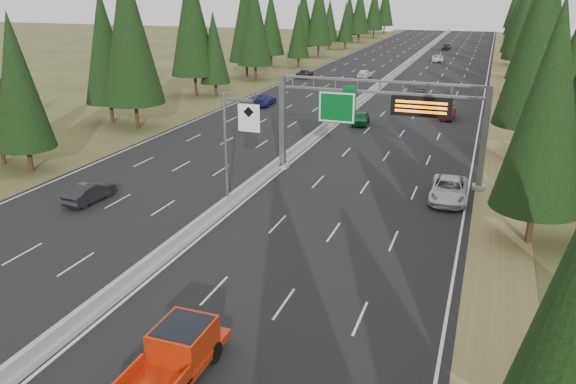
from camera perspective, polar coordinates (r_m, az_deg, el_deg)
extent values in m
cube|color=black|center=(90.29, 9.37, 10.55)|extent=(32.00, 260.00, 0.08)
cube|color=olive|center=(88.84, 20.85, 9.37)|extent=(3.60, 260.00, 0.06)
cube|color=#41411E|center=(95.10, -1.41, 11.27)|extent=(3.60, 260.00, 0.06)
cube|color=gray|center=(90.26, 9.37, 10.67)|extent=(0.70, 260.00, 0.30)
cube|color=gray|center=(90.19, 9.39, 10.92)|extent=(0.30, 260.00, 0.60)
cube|color=slate|center=(46.68, -0.56, 7.06)|extent=(0.45, 0.45, 7.80)
cube|color=gray|center=(47.65, -0.55, 2.66)|extent=(0.90, 0.90, 0.30)
cube|color=slate|center=(43.91, 19.31, 5.10)|extent=(0.45, 0.45, 7.80)
cube|color=gray|center=(44.95, 18.77, 0.48)|extent=(0.90, 0.90, 0.30)
cube|color=slate|center=(43.88, 9.36, 11.05)|extent=(15.85, 0.35, 0.16)
cube|color=slate|center=(44.02, 9.30, 9.97)|extent=(15.85, 0.35, 0.16)
cube|color=#054C19|center=(44.72, 4.98, 8.58)|extent=(3.00, 0.10, 2.50)
cube|color=silver|center=(44.67, 4.96, 8.56)|extent=(2.85, 0.02, 2.35)
cube|color=#054C19|center=(44.21, 6.31, 10.38)|extent=(1.10, 0.10, 0.45)
cube|color=black|center=(43.41, 13.38, 8.44)|extent=(4.50, 0.40, 1.50)
cube|color=orange|center=(43.13, 13.38, 8.84)|extent=(3.80, 0.02, 0.18)
cube|color=orange|center=(43.20, 13.34, 8.39)|extent=(3.80, 0.02, 0.18)
cube|color=orange|center=(43.26, 13.31, 7.93)|extent=(3.80, 0.02, 0.18)
cylinder|color=slate|center=(37.88, -6.33, 4.02)|extent=(0.20, 0.20, 8.00)
cube|color=gray|center=(39.12, -6.12, -1.48)|extent=(0.50, 0.50, 0.20)
cube|color=slate|center=(36.63, -5.12, 9.31)|extent=(2.00, 0.15, 0.15)
cube|color=silver|center=(36.42, -3.99, 7.51)|extent=(1.50, 0.06, 1.80)
cylinder|color=black|center=(36.43, 23.40, -3.12)|extent=(0.40, 0.40, 2.28)
cone|color=black|center=(34.48, 25.02, 7.86)|extent=(5.13, 5.13, 11.98)
cylinder|color=black|center=(55.59, 23.00, 4.88)|extent=(0.40, 0.40, 2.87)
cone|color=black|center=(54.21, 24.30, 14.06)|extent=(6.47, 6.47, 15.09)
cylinder|color=black|center=(72.85, 23.10, 7.94)|extent=(0.40, 0.40, 2.39)
cone|color=black|center=(71.87, 23.92, 13.74)|extent=(5.38, 5.38, 12.55)
cylinder|color=black|center=(72.12, 26.44, 7.19)|extent=(0.40, 0.40, 2.03)
cone|color=black|center=(71.22, 27.23, 12.15)|extent=(4.57, 4.57, 10.66)
cylinder|color=black|center=(87.38, 22.77, 9.75)|extent=(0.40, 0.40, 2.38)
cone|color=black|center=(86.56, 23.44, 14.58)|extent=(5.36, 5.36, 12.50)
cylinder|color=black|center=(89.47, 24.77, 9.62)|extent=(0.40, 0.40, 2.20)
cone|color=black|center=(88.71, 25.42, 13.96)|extent=(4.94, 4.94, 11.54)
cylinder|color=black|center=(106.33, 22.50, 11.53)|extent=(0.40, 0.40, 3.03)
cone|color=black|center=(105.61, 23.20, 16.59)|extent=(6.81, 6.81, 15.90)
cylinder|color=black|center=(107.81, 24.65, 11.10)|extent=(0.40, 0.40, 2.16)
cone|color=black|center=(107.19, 25.19, 14.65)|extent=(4.87, 4.87, 11.36)
cylinder|color=black|center=(122.87, 21.94, 12.43)|extent=(0.40, 0.40, 2.49)
cone|color=black|center=(122.28, 22.42, 16.02)|extent=(5.60, 5.60, 13.08)
cylinder|color=black|center=(123.46, 23.88, 12.20)|extent=(0.40, 0.40, 2.49)
cone|color=black|center=(122.87, 24.40, 15.78)|extent=(5.61, 5.61, 13.08)
cylinder|color=black|center=(141.65, 21.79, 13.12)|extent=(0.40, 0.40, 1.76)
cone|color=black|center=(141.23, 22.08, 15.32)|extent=(3.96, 3.96, 9.24)
cylinder|color=black|center=(141.26, 23.37, 13.16)|extent=(0.40, 0.40, 3.03)
cone|color=black|center=(140.71, 23.92, 16.97)|extent=(6.83, 6.83, 15.93)
cylinder|color=black|center=(160.74, 21.72, 13.80)|extent=(0.40, 0.40, 1.84)
cone|color=black|center=(160.36, 21.99, 15.83)|extent=(4.14, 4.14, 9.67)
cylinder|color=black|center=(161.36, 23.49, 13.77)|extent=(0.40, 0.40, 2.82)
cone|color=black|center=(160.89, 23.94, 16.86)|extent=(6.34, 6.34, 14.78)
cylinder|color=black|center=(178.22, 21.63, 14.30)|extent=(0.40, 0.40, 1.89)
cone|color=black|center=(177.87, 21.88, 16.18)|extent=(4.25, 4.25, 9.93)
cylinder|color=black|center=(179.13, 23.08, 14.16)|extent=(0.40, 0.40, 2.06)
cone|color=black|center=(178.77, 23.37, 16.20)|extent=(4.63, 4.63, 10.81)
cylinder|color=black|center=(197.05, 21.83, 14.81)|extent=(0.40, 0.40, 2.73)
cone|color=black|center=(196.67, 22.16, 17.27)|extent=(6.14, 6.14, 14.32)
cylinder|color=black|center=(193.68, 22.78, 14.55)|extent=(0.40, 0.40, 2.22)
cone|color=black|center=(193.32, 23.06, 16.58)|extent=(5.00, 5.00, 11.66)
cylinder|color=black|center=(51.25, -24.73, 2.98)|extent=(0.40, 0.40, 2.07)
cone|color=black|center=(49.96, -25.81, 10.08)|extent=(4.66, 4.66, 10.87)
cylinder|color=black|center=(54.79, -27.02, 3.50)|extent=(0.40, 0.40, 1.82)
cylinder|color=black|center=(63.39, -15.11, 7.46)|extent=(0.40, 0.40, 2.84)
cone|color=black|center=(62.18, -15.86, 15.44)|extent=(6.38, 6.38, 14.89)
cylinder|color=black|center=(67.32, -17.47, 7.72)|extent=(0.40, 0.40, 2.35)
cone|color=black|center=(66.27, -18.14, 13.92)|extent=(5.29, 5.29, 12.33)
cylinder|color=black|center=(81.44, -7.34, 10.28)|extent=(0.40, 0.40, 1.86)
cone|color=black|center=(80.68, -7.52, 14.35)|extent=(4.18, 4.18, 9.76)
cylinder|color=black|center=(82.29, -9.36, 10.65)|extent=(0.40, 0.40, 2.91)
cone|color=black|center=(81.35, -9.74, 16.98)|extent=(6.55, 6.55, 15.28)
cylinder|color=black|center=(95.13, -3.31, 12.00)|extent=(0.40, 0.40, 2.55)
cone|color=black|center=(94.36, -3.41, 16.80)|extent=(5.74, 5.74, 13.40)
cylinder|color=black|center=(98.94, -4.20, 12.32)|extent=(0.40, 0.40, 2.65)
cone|color=black|center=(98.19, -4.33, 17.12)|extent=(5.96, 5.96, 13.92)
cylinder|color=black|center=(111.23, 1.06, 13.02)|extent=(0.40, 0.40, 1.90)
cone|color=black|center=(110.67, 1.08, 16.08)|extent=(4.29, 4.29, 10.00)
cylinder|color=black|center=(112.94, -1.69, 13.21)|extent=(0.40, 0.40, 2.27)
cone|color=black|center=(112.33, -1.73, 16.80)|extent=(5.10, 5.10, 11.90)
cylinder|color=black|center=(128.31, 3.09, 14.09)|extent=(0.40, 0.40, 2.67)
cone|color=black|center=(127.73, 3.16, 17.82)|extent=(6.01, 6.01, 14.03)
cylinder|color=black|center=(129.13, 1.55, 14.10)|extent=(0.40, 0.40, 2.42)
cone|color=black|center=(128.58, 1.58, 17.45)|extent=(5.44, 5.44, 12.70)
cylinder|color=black|center=(146.53, 5.80, 14.59)|extent=(0.40, 0.40, 1.82)
cone|color=black|center=(146.12, 5.88, 16.81)|extent=(4.10, 4.10, 9.56)
cylinder|color=black|center=(146.13, 4.19, 14.64)|extent=(0.40, 0.40, 1.95)
cone|color=black|center=(145.69, 4.25, 17.03)|extent=(4.38, 4.38, 10.22)
cylinder|color=black|center=(164.87, 7.20, 15.24)|extent=(0.40, 0.40, 2.48)
cone|color=black|center=(164.43, 7.32, 17.93)|extent=(5.57, 5.57, 13.00)
cylinder|color=black|center=(165.38, 6.15, 15.24)|extent=(0.40, 0.40, 2.16)
cone|color=black|center=(164.98, 6.24, 17.58)|extent=(4.86, 4.86, 11.35)
cylinder|color=black|center=(181.04, 8.69, 15.56)|extent=(0.40, 0.40, 2.35)
cone|color=black|center=(180.66, 8.81, 17.88)|extent=(5.28, 5.28, 12.31)
cylinder|color=black|center=(183.30, 7.14, 15.67)|extent=(0.40, 0.40, 2.25)
cone|color=black|center=(182.92, 7.24, 17.86)|extent=(5.05, 5.05, 11.79)
cylinder|color=black|center=(200.37, 9.73, 15.95)|extent=(0.40, 0.40, 2.59)
cone|color=black|center=(200.01, 9.87, 18.26)|extent=(5.83, 5.83, 13.60)
cylinder|color=black|center=(199.13, 8.40, 15.89)|extent=(0.40, 0.40, 1.89)
cone|color=black|center=(198.81, 8.49, 17.59)|extent=(4.25, 4.25, 9.92)
imported|color=silver|center=(41.80, 16.04, 0.24)|extent=(2.72, 5.65, 1.55)
cylinder|color=black|center=(24.65, -11.44, -14.80)|extent=(0.32, 0.86, 0.86)
cylinder|color=black|center=(23.88, -7.52, -15.82)|extent=(0.32, 0.86, 0.86)
cube|color=#AF280A|center=(22.98, -11.70, -17.23)|extent=(2.15, 6.02, 0.32)
cube|color=#AF280A|center=(23.21, -10.57, -14.44)|extent=(2.04, 2.37, 1.18)
cube|color=black|center=(23.03, -10.62, -13.78)|extent=(1.83, 2.04, 0.59)
cube|color=#AF280A|center=(22.20, -16.39, -17.98)|extent=(0.11, 2.58, 0.65)
imported|color=#145931|center=(63.75, 7.41, 7.48)|extent=(2.09, 4.36, 1.44)
imported|color=maroon|center=(68.37, 15.94, 7.66)|extent=(1.58, 3.98, 1.29)
imported|color=black|center=(78.87, 13.15, 9.46)|extent=(1.90, 4.46, 1.28)
imported|color=white|center=(123.49, 14.96, 12.97)|extent=(2.73, 5.08, 1.36)
imported|color=black|center=(149.18, 15.80, 14.05)|extent=(1.92, 4.70, 1.60)
imported|color=black|center=(42.26, -19.49, -0.06)|extent=(1.70, 4.23, 1.36)
imported|color=navy|center=(73.87, -2.37, 9.33)|extent=(2.28, 4.99, 1.41)
imported|color=silver|center=(98.17, 7.80, 11.83)|extent=(2.16, 4.46, 1.47)
imported|color=black|center=(97.97, 1.71, 11.94)|extent=(2.55, 4.88, 1.31)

